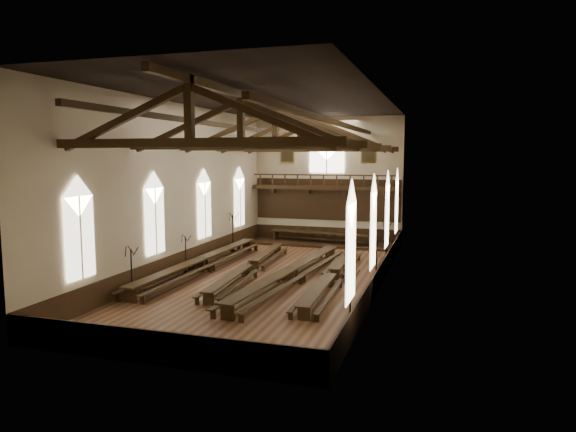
% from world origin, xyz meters
% --- Properties ---
extents(ground, '(26.00, 26.00, 0.00)m').
position_xyz_m(ground, '(0.00, 0.00, 0.00)').
color(ground, brown).
rests_on(ground, ground).
extents(room_walls, '(26.00, 26.00, 26.00)m').
position_xyz_m(room_walls, '(0.00, 0.00, 6.46)').
color(room_walls, beige).
rests_on(room_walls, ground).
extents(wainscot_band, '(12.00, 26.00, 1.20)m').
position_xyz_m(wainscot_band, '(0.00, 0.00, 0.60)').
color(wainscot_band, '#341F0F').
rests_on(wainscot_band, ground).
extents(side_windows, '(11.85, 19.80, 4.50)m').
position_xyz_m(side_windows, '(-0.00, -0.00, 3.74)').
color(side_windows, white).
rests_on(side_windows, room_walls).
extents(end_window, '(2.80, 0.12, 3.80)m').
position_xyz_m(end_window, '(0.00, 12.90, 7.22)').
color(end_window, white).
rests_on(end_window, room_walls).
extents(minstrels_gallery, '(11.80, 1.24, 3.70)m').
position_xyz_m(minstrels_gallery, '(0.00, 12.66, 3.91)').
color(minstrels_gallery, '#372411').
rests_on(minstrels_gallery, room_walls).
extents(portraits, '(7.75, 0.09, 1.45)m').
position_xyz_m(portraits, '(0.00, 12.90, 7.10)').
color(portraits, brown).
rests_on(portraits, room_walls).
extents(roof_trusses, '(11.70, 25.70, 2.80)m').
position_xyz_m(roof_trusses, '(0.00, -0.00, 8.22)').
color(roof_trusses, '#372411').
rests_on(roof_trusses, room_walls).
extents(refectory_row_a, '(1.79, 15.06, 0.82)m').
position_xyz_m(refectory_row_a, '(-4.82, 0.28, 0.60)').
color(refectory_row_a, '#372411').
rests_on(refectory_row_a, ground).
extents(refectory_row_b, '(1.83, 13.84, 0.68)m').
position_xyz_m(refectory_row_b, '(-1.76, 0.45, 0.50)').
color(refectory_row_b, '#372411').
rests_on(refectory_row_b, ground).
extents(refectory_row_c, '(2.33, 15.13, 0.82)m').
position_xyz_m(refectory_row_c, '(1.17, -0.84, 0.59)').
color(refectory_row_c, '#372411').
rests_on(refectory_row_c, ground).
extents(refectory_row_d, '(1.60, 13.87, 0.69)m').
position_xyz_m(refectory_row_d, '(3.37, -0.42, 0.50)').
color(refectory_row_d, '#372411').
rests_on(refectory_row_d, ground).
extents(dais, '(11.40, 2.91, 0.19)m').
position_xyz_m(dais, '(-0.04, 11.40, 0.10)').
color(dais, '#341F0F').
rests_on(dais, ground).
extents(high_table, '(8.54, 2.04, 0.80)m').
position_xyz_m(high_table, '(-0.04, 11.40, 0.87)').
color(high_table, '#372411').
rests_on(high_table, dais).
extents(high_chairs, '(4.94, 0.45, 0.97)m').
position_xyz_m(high_chairs, '(-0.04, 12.22, 0.72)').
color(high_chairs, '#372411').
rests_on(high_chairs, dais).
extents(candelabrum_left_near, '(0.69, 0.77, 2.51)m').
position_xyz_m(candelabrum_left_near, '(-5.55, -5.84, 0.76)').
color(candelabrum_left_near, black).
rests_on(candelabrum_left_near, ground).
extents(candelabrum_left_mid, '(0.64, 0.70, 2.29)m').
position_xyz_m(candelabrum_left_mid, '(-5.55, -0.32, 0.70)').
color(candelabrum_left_mid, black).
rests_on(candelabrum_left_mid, ground).
extents(candelabrum_left_far, '(0.85, 0.85, 2.86)m').
position_xyz_m(candelabrum_left_far, '(-5.55, 6.78, 0.87)').
color(candelabrum_left_far, black).
rests_on(candelabrum_left_far, ground).
extents(candelabrum_right_near, '(0.68, 0.71, 2.36)m').
position_xyz_m(candelabrum_right_near, '(5.55, -6.99, 0.72)').
color(candelabrum_right_near, black).
rests_on(candelabrum_right_near, ground).
extents(candelabrum_right_mid, '(0.77, 0.81, 2.67)m').
position_xyz_m(candelabrum_right_mid, '(5.55, 1.23, 0.81)').
color(candelabrum_right_mid, black).
rests_on(candelabrum_right_mid, ground).
extents(candelabrum_right_far, '(0.82, 0.87, 2.86)m').
position_xyz_m(candelabrum_right_far, '(5.55, 6.16, 0.87)').
color(candelabrum_right_far, black).
rests_on(candelabrum_right_far, ground).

